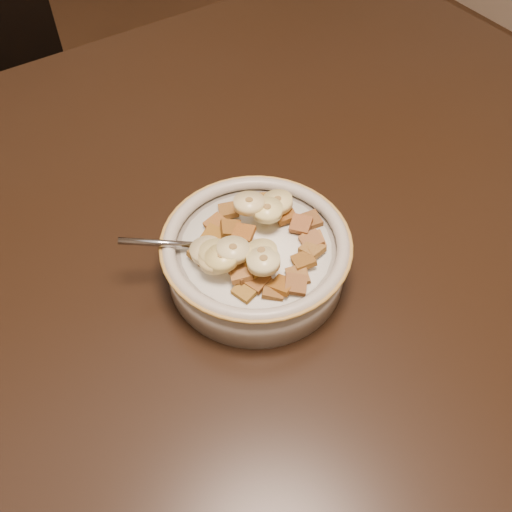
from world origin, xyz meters
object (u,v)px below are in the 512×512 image
chair (11,147)px  spoon (227,246)px  table (146,276)px  cereal_bowl (256,261)px

chair → spoon: 0.84m
table → spoon: (0.07, -0.06, 0.07)m
table → spoon: 0.12m
chair → cereal_bowl: bearing=-67.9°
table → chair: 0.75m
chair → cereal_bowl: (0.12, -0.77, 0.33)m
cereal_bowl → spoon: (-0.03, 0.01, 0.03)m
chair → spoon: (0.09, -0.75, 0.35)m
table → chair: bearing=91.1°
chair → spoon: bearing=-69.7°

